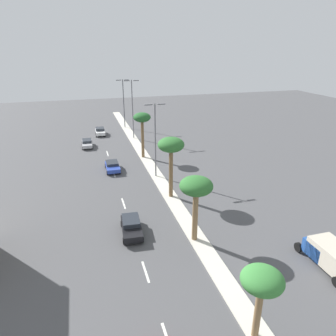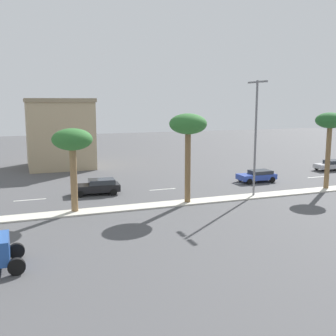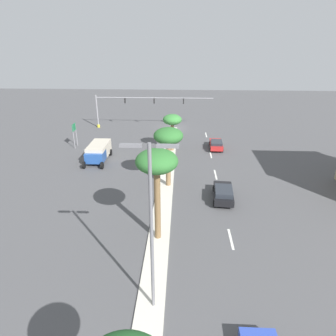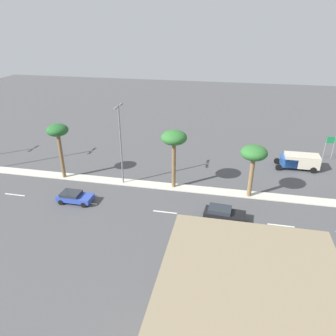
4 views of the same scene
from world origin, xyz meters
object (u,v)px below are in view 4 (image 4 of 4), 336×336
(palm_tree_rear, at_px, (254,155))
(palm_tree_left, at_px, (58,133))
(sedan_black_rear, at_px, (223,214))
(sedan_blue_near, at_px, (74,197))
(box_truck, at_px, (298,161))
(street_lamp_inboard, at_px, (120,139))
(directional_road_sign, at_px, (330,143))
(palm_tree_outboard, at_px, (174,140))

(palm_tree_rear, height_order, palm_tree_left, palm_tree_left)
(sedan_black_rear, bearing_deg, palm_tree_rear, -26.70)
(sedan_blue_near, distance_m, box_truck, 32.00)
(palm_tree_left, xyz_separation_m, sedan_black_rear, (-5.84, -22.31, -5.82))
(palm_tree_rear, bearing_deg, street_lamp_inboard, 89.46)
(sedan_black_rear, relative_size, box_truck, 0.75)
(directional_road_sign, xyz_separation_m, palm_tree_rear, (-14.79, 12.47, 3.02))
(directional_road_sign, distance_m, palm_tree_outboard, 26.72)
(directional_road_sign, height_order, sedan_blue_near, directional_road_sign)
(palm_tree_left, bearing_deg, sedan_black_rear, -104.68)
(palm_tree_rear, bearing_deg, box_truck, -36.04)
(box_truck, bearing_deg, directional_road_sign, -47.11)
(palm_tree_rear, height_order, sedan_black_rear, palm_tree_rear)
(directional_road_sign, relative_size, box_truck, 0.60)
(palm_tree_outboard, height_order, box_truck, palm_tree_outboard)
(sedan_black_rear, bearing_deg, box_truck, -32.81)
(directional_road_sign, bearing_deg, palm_tree_outboard, 122.96)
(street_lamp_inboard, xyz_separation_m, box_truck, (9.73, -23.79, -5.03))
(sedan_black_rear, bearing_deg, directional_road_sign, -36.78)
(directional_road_sign, distance_m, palm_tree_rear, 19.58)
(directional_road_sign, xyz_separation_m, sedan_black_rear, (-20.59, 15.39, -1.86))
(palm_tree_outboard, bearing_deg, box_truck, -60.72)
(sedan_blue_near, bearing_deg, palm_tree_outboard, -61.09)
(box_truck, bearing_deg, street_lamp_inboard, 112.25)
(palm_tree_left, distance_m, box_truck, 34.30)
(palm_tree_rear, xyz_separation_m, palm_tree_outboard, (0.42, 9.69, 1.01))
(palm_tree_left, xyz_separation_m, sedan_blue_near, (-5.73, -4.47, -5.90))
(box_truck, bearing_deg, sedan_black_rear, 147.19)
(palm_tree_outboard, bearing_deg, street_lamp_inboard, 92.19)
(box_truck, bearing_deg, palm_tree_outboard, 119.28)
(directional_road_sign, xyz_separation_m, palm_tree_outboard, (-14.37, 22.16, 4.03))
(directional_road_sign, xyz_separation_m, box_truck, (-4.90, 5.27, -1.38))
(street_lamp_inboard, height_order, box_truck, street_lamp_inboard)
(palm_tree_left, height_order, street_lamp_inboard, street_lamp_inboard)
(street_lamp_inboard, relative_size, box_truck, 1.74)
(palm_tree_outboard, relative_size, box_truck, 1.26)
(palm_tree_outboard, distance_m, street_lamp_inboard, 6.91)
(street_lamp_inboard, bearing_deg, directional_road_sign, -63.27)
(sedan_blue_near, relative_size, sedan_black_rear, 0.90)
(directional_road_sign, distance_m, sedan_black_rear, 25.77)
(palm_tree_rear, xyz_separation_m, sedan_blue_near, (-5.69, 20.75, -4.95))
(palm_tree_outboard, bearing_deg, palm_tree_left, 91.38)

